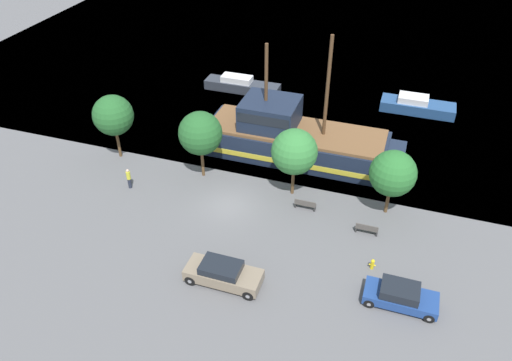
{
  "coord_description": "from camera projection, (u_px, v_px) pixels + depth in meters",
  "views": [
    {
      "loc": [
        11.07,
        -26.84,
        23.42
      ],
      "look_at": [
        1.47,
        2.0,
        1.2
      ],
      "focal_mm": 35.0,
      "sensor_mm": 36.0,
      "label": 1
    }
  ],
  "objects": [
    {
      "name": "ground_plane",
      "position": [
        229.0,
        205.0,
        37.21
      ],
      "size": [
        160.0,
        160.0,
        0.0
      ],
      "primitive_type": "plane",
      "color": "#5B5B5E"
    },
    {
      "name": "water_surface",
      "position": [
        339.0,
        20.0,
        70.91
      ],
      "size": [
        80.0,
        80.0,
        0.0
      ],
      "primitive_type": "plane",
      "color": "#33566B",
      "rests_on": "ground"
    },
    {
      "name": "pirate_ship",
      "position": [
        293.0,
        137.0,
        41.75
      ],
      "size": [
        16.48,
        5.1,
        10.78
      ],
      "color": "#192338",
      "rests_on": "water_surface"
    },
    {
      "name": "moored_boat_dockside",
      "position": [
        241.0,
        85.0,
        52.36
      ],
      "size": [
        7.93,
        1.88,
        1.57
      ],
      "color": "#2D333D",
      "rests_on": "water_surface"
    },
    {
      "name": "moored_boat_outer",
      "position": [
        417.0,
        106.0,
        48.6
      ],
      "size": [
        7.03,
        2.25,
        1.61
      ],
      "color": "navy",
      "rests_on": "water_surface"
    },
    {
      "name": "parked_car_curb_front",
      "position": [
        400.0,
        296.0,
        29.25
      ],
      "size": [
        4.28,
        1.86,
        1.41
      ],
      "color": "navy",
      "rests_on": "ground_plane"
    },
    {
      "name": "parked_car_curb_mid",
      "position": [
        223.0,
        273.0,
        30.59
      ],
      "size": [
        4.75,
        1.89,
        1.49
      ],
      "color": "#7F705B",
      "rests_on": "ground_plane"
    },
    {
      "name": "fire_hydrant",
      "position": [
        372.0,
        264.0,
        31.73
      ],
      "size": [
        0.42,
        0.25,
        0.76
      ],
      "color": "yellow",
      "rests_on": "ground_plane"
    },
    {
      "name": "bench_promenade_east",
      "position": [
        305.0,
        204.0,
        36.56
      ],
      "size": [
        1.56,
        0.45,
        0.85
      ],
      "color": "#4C4742",
      "rests_on": "ground_plane"
    },
    {
      "name": "bench_promenade_west",
      "position": [
        367.0,
        229.0,
        34.4
      ],
      "size": [
        1.55,
        0.45,
        0.85
      ],
      "color": "#4C4742",
      "rests_on": "ground_plane"
    },
    {
      "name": "pedestrian_walking_near",
      "position": [
        129.0,
        178.0,
        38.43
      ],
      "size": [
        0.32,
        0.32,
        1.72
      ],
      "color": "#232838",
      "rests_on": "ground_plane"
    },
    {
      "name": "tree_row_east",
      "position": [
        113.0,
        115.0,
        40.24
      ],
      "size": [
        3.3,
        3.3,
        5.59
      ],
      "color": "brown",
      "rests_on": "ground_plane"
    },
    {
      "name": "tree_row_mideast",
      "position": [
        200.0,
        133.0,
        38.01
      ],
      "size": [
        3.39,
        3.39,
        5.6
      ],
      "color": "brown",
      "rests_on": "ground_plane"
    },
    {
      "name": "tree_row_midwest",
      "position": [
        294.0,
        152.0,
        36.16
      ],
      "size": [
        3.41,
        3.41,
        5.48
      ],
      "color": "brown",
      "rests_on": "ground_plane"
    },
    {
      "name": "tree_row_west",
      "position": [
        393.0,
        173.0,
        34.54
      ],
      "size": [
        3.29,
        3.29,
        5.08
      ],
      "color": "brown",
      "rests_on": "ground_plane"
    }
  ]
}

